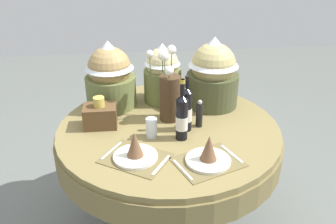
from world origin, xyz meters
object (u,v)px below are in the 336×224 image
(wine_bottle_centre, at_px, (182,117))
(gift_tub_back_centre, at_px, (163,71))
(place_setting_left, at_px, (135,151))
(pepper_mill, at_px, (199,114))
(tumbler_near_right, at_px, (151,128))
(gift_tub_back_left, at_px, (110,73))
(gift_tub_back_right, at_px, (213,70))
(flower_vase, at_px, (169,92))
(woven_basket_side_left, at_px, (100,115))
(wine_bottle_left, at_px, (187,109))
(dining_table, at_px, (169,143))
(place_setting_right, at_px, (208,155))

(wine_bottle_centre, xyz_separation_m, gift_tub_back_centre, (-0.06, 0.54, 0.08))
(place_setting_left, bearing_deg, pepper_mill, 37.75)
(tumbler_near_right, xyz_separation_m, gift_tub_back_left, (-0.24, 0.47, 0.18))
(place_setting_left, height_order, gift_tub_back_right, gift_tub_back_right)
(gift_tub_back_right, bearing_deg, flower_vase, -149.85)
(place_setting_left, height_order, gift_tub_back_centre, gift_tub_back_centre)
(pepper_mill, relative_size, woven_basket_side_left, 0.90)
(wine_bottle_left, bearing_deg, wine_bottle_centre, -113.51)
(gift_tub_back_left, bearing_deg, wine_bottle_centre, -50.42)
(place_setting_left, distance_m, flower_vase, 0.51)
(woven_basket_side_left, bearing_deg, dining_table, -6.65)
(place_setting_right, distance_m, pepper_mill, 0.40)
(gift_tub_back_centre, distance_m, woven_basket_side_left, 0.56)
(flower_vase, bearing_deg, wine_bottle_left, -60.86)
(pepper_mill, height_order, gift_tub_back_left, gift_tub_back_left)
(pepper_mill, xyz_separation_m, gift_tub_back_right, (0.15, 0.31, 0.17))
(gift_tub_back_right, bearing_deg, place_setting_right, -103.84)
(dining_table, distance_m, gift_tub_back_right, 0.58)
(dining_table, distance_m, woven_basket_side_left, 0.47)
(tumbler_near_right, relative_size, pepper_mill, 0.66)
(dining_table, height_order, gift_tub_back_left, gift_tub_back_left)
(wine_bottle_left, xyz_separation_m, tumbler_near_right, (-0.22, -0.06, -0.08))
(place_setting_right, xyz_separation_m, wine_bottle_centre, (-0.10, 0.26, 0.09))
(woven_basket_side_left, bearing_deg, gift_tub_back_centre, 38.21)
(wine_bottle_centre, bearing_deg, wine_bottle_left, 66.49)
(gift_tub_back_centre, distance_m, gift_tub_back_right, 0.35)
(wine_bottle_centre, xyz_separation_m, tumbler_near_right, (-0.17, 0.04, -0.08))
(wine_bottle_centre, bearing_deg, pepper_mill, 46.08)
(wine_bottle_centre, bearing_deg, place_setting_left, -146.97)
(pepper_mill, relative_size, gift_tub_back_centre, 0.43)
(wine_bottle_left, bearing_deg, gift_tub_back_left, 138.73)
(wine_bottle_centre, bearing_deg, tumbler_near_right, 167.23)
(place_setting_right, relative_size, gift_tub_back_right, 0.85)
(place_setting_left, height_order, wine_bottle_centre, wine_bottle_centre)
(place_setting_right, bearing_deg, place_setting_left, 168.25)
(place_setting_left, relative_size, woven_basket_side_left, 2.13)
(wine_bottle_centre, distance_m, woven_basket_side_left, 0.53)
(wine_bottle_left, distance_m, tumbler_near_right, 0.24)
(place_setting_right, bearing_deg, flower_vase, 105.98)
(wine_bottle_left, bearing_deg, dining_table, 150.32)
(wine_bottle_centre, bearing_deg, gift_tub_back_right, 57.89)
(pepper_mill, distance_m, gift_tub_back_right, 0.38)
(gift_tub_back_centre, bearing_deg, wine_bottle_left, -77.25)
(tumbler_near_right, bearing_deg, gift_tub_back_right, 41.76)
(flower_vase, relative_size, gift_tub_back_left, 1.02)
(dining_table, bearing_deg, tumbler_near_right, -134.02)
(dining_table, relative_size, woven_basket_side_left, 7.04)
(flower_vase, relative_size, tumbler_near_right, 3.94)
(woven_basket_side_left, bearing_deg, pepper_mill, -6.81)
(dining_table, height_order, wine_bottle_left, wine_bottle_left)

